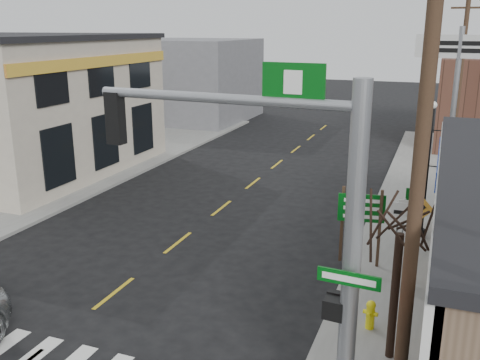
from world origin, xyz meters
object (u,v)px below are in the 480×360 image
at_px(guide_sign, 361,215).
at_px(fire_hydrant, 370,313).
at_px(utility_pole_far, 459,86).
at_px(traffic_signal_pole, 305,231).
at_px(dance_center_sign, 457,74).
at_px(lamp_post, 430,160).
at_px(utility_pole_near, 420,165).
at_px(bare_tree, 402,210).

height_order(guide_sign, fire_hydrant, guide_sign).
bearing_deg(utility_pole_far, traffic_signal_pole, -97.09).
distance_m(fire_hydrant, dance_center_sign, 12.29).
height_order(lamp_post, utility_pole_near, utility_pole_near).
bearing_deg(traffic_signal_pole, utility_pole_near, 39.65).
height_order(fire_hydrant, dance_center_sign, dance_center_sign).
bearing_deg(bare_tree, guide_sign, 107.02).
distance_m(traffic_signal_pole, utility_pole_near, 2.28).
bearing_deg(bare_tree, lamp_post, 87.49).
distance_m(bare_tree, utility_pole_near, 2.40).
bearing_deg(dance_center_sign, guide_sign, -99.88).
bearing_deg(dance_center_sign, bare_tree, -86.28).
xyz_separation_m(bare_tree, utility_pole_near, (0.32, -1.88, 1.47)).
bearing_deg(traffic_signal_pole, utility_pole_far, 87.14).
xyz_separation_m(traffic_signal_pole, utility_pole_far, (2.58, 20.59, 0.45)).
bearing_deg(guide_sign, fire_hydrant, -86.73).
bearing_deg(lamp_post, utility_pole_near, -86.20).
xyz_separation_m(utility_pole_near, utility_pole_far, (0.91, 19.41, -0.56)).
xyz_separation_m(guide_sign, fire_hydrant, (0.86, -3.70, -1.23)).
height_order(guide_sign, utility_pole_near, utility_pole_near).
bearing_deg(utility_pole_near, traffic_signal_pole, -148.70).
height_order(bare_tree, utility_pole_near, utility_pole_near).
relative_size(fire_hydrant, dance_center_sign, 0.10).
relative_size(fire_hydrant, lamp_post, 0.16).
xyz_separation_m(bare_tree, utility_pole_far, (1.23, 17.53, 0.91)).
distance_m(guide_sign, utility_pole_far, 13.37).
distance_m(traffic_signal_pole, dance_center_sign, 15.45).
distance_m(traffic_signal_pole, guide_sign, 8.15).
xyz_separation_m(lamp_post, utility_pole_far, (0.88, 9.61, 1.63)).
xyz_separation_m(lamp_post, utility_pole_near, (-0.03, -9.79, 2.19)).
distance_m(lamp_post, utility_pole_near, 10.04).
bearing_deg(dance_center_sign, traffic_signal_pole, -90.37).
bearing_deg(utility_pole_near, lamp_post, 85.77).
height_order(traffic_signal_pole, fire_hydrant, traffic_signal_pole).
bearing_deg(bare_tree, traffic_signal_pole, -113.81).
distance_m(lamp_post, utility_pole_far, 9.79).
bearing_deg(guide_sign, traffic_signal_pole, -99.13).
distance_m(guide_sign, utility_pole_near, 7.63).
distance_m(utility_pole_near, utility_pole_far, 19.44).
xyz_separation_m(traffic_signal_pole, guide_sign, (-0.10, 7.80, -2.37)).
relative_size(traffic_signal_pole, utility_pole_near, 0.69).
height_order(guide_sign, lamp_post, lamp_post).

